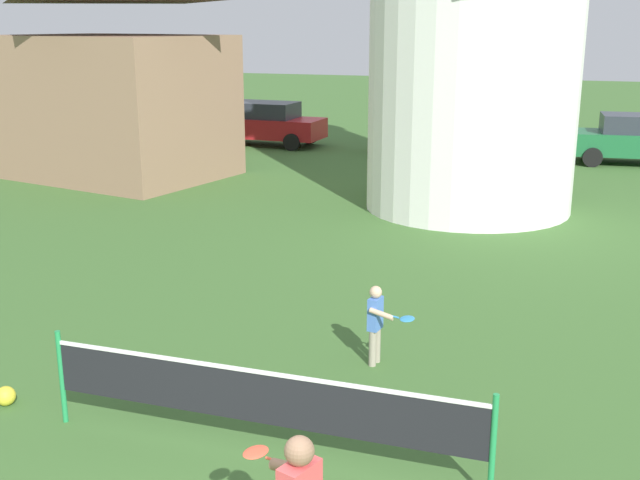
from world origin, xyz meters
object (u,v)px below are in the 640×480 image
object	(u,v)px
player_far	(377,321)
parked_car_mustard	(449,131)
parked_car_red	(262,123)
stray_ball	(6,396)
tennis_net	(257,397)
parked_car_green	(640,139)
chapel	(111,61)

from	to	relation	value
player_far	parked_car_mustard	distance (m)	17.25
parked_car_red	stray_ball	bearing A→B (deg)	-75.91
player_far	parked_car_red	xyz separation A→B (m)	(-8.80, 17.19, 0.19)
stray_ball	parked_car_mustard	world-z (taller)	parked_car_mustard
tennis_net	player_far	size ratio (longest dim) A/B	4.43
tennis_net	parked_car_green	bearing A→B (deg)	76.97
stray_ball	parked_car_green	bearing A→B (deg)	68.26
player_far	parked_car_mustard	bearing A→B (deg)	96.49
player_far	parked_car_green	xyz separation A→B (m)	(4.03, 17.26, 0.19)
parked_car_mustard	tennis_net	bearing A→B (deg)	-86.02
tennis_net	player_far	world-z (taller)	tennis_net
tennis_net	parked_car_green	size ratio (longest dim) A/B	1.10
parked_car_red	chapel	xyz separation A→B (m)	(-1.75, -6.75, 2.47)
parked_car_red	parked_car_mustard	distance (m)	6.85
stray_ball	parked_car_mustard	distance (m)	19.74
tennis_net	parked_car_red	world-z (taller)	parked_car_red
chapel	parked_car_green	bearing A→B (deg)	25.08
player_far	parked_car_mustard	size ratio (longest dim) A/B	0.23
tennis_net	parked_car_mustard	xyz separation A→B (m)	(-1.37, 19.75, 0.13)
parked_car_red	parked_car_green	size ratio (longest dim) A/B	1.05
player_far	parked_car_red	size ratio (longest dim) A/B	0.24
parked_car_mustard	stray_ball	bearing A→B (deg)	-95.55
player_far	parked_car_red	bearing A→B (deg)	117.11
parked_car_green	parked_car_red	bearing A→B (deg)	-179.67
parked_car_mustard	parked_car_green	xyz separation A→B (m)	(5.98, 0.13, -0.00)
parked_car_green	chapel	size ratio (longest dim) A/B	0.57
parked_car_mustard	chapel	distance (m)	11.18
parked_car_mustard	parked_car_green	distance (m)	5.98
player_far	stray_ball	bearing A→B (deg)	-146.98
stray_ball	parked_car_red	world-z (taller)	parked_car_red
parked_car_red	parked_car_mustard	xyz separation A→B (m)	(6.85, -0.05, 0.00)
parked_car_green	tennis_net	bearing A→B (deg)	-103.03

